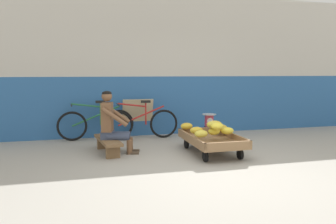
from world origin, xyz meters
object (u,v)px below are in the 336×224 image
Objects in this scene: banana_cart at (212,141)px; low_bench at (108,142)px; plastic_crate at (209,134)px; bicycle_near_left at (96,124)px; weighing_scale at (209,120)px; sign_board at (138,117)px; shopping_bag at (229,139)px; bicycle_far_left at (141,123)px; vendor_seated at (112,122)px.

low_bench is at bearing 164.65° from banana_cart.
bicycle_near_left reaches higher than plastic_crate.
weighing_scale is 0.35× the size of sign_board.
low_bench is at bearing -83.12° from bicycle_near_left.
weighing_scale reaches higher than shopping_bag.
shopping_bag is at bearing -40.35° from sign_board.
bicycle_near_left is 6.92× the size of shopping_bag.
shopping_bag is at bearing -55.04° from weighing_scale.
bicycle_near_left and bicycle_far_left have the same top height.
shopping_bag is (2.37, 0.11, -0.45)m from vendor_seated.
sign_board is at bearing 93.03° from bicycle_far_left.
vendor_seated is at bearing -166.05° from weighing_scale.
banana_cart is 4.82× the size of weighing_scale.
bicycle_near_left reaches higher than shopping_bag.
low_bench is 1.39m from bicycle_far_left.
vendor_seated is at bearing -122.62° from bicycle_far_left.
weighing_scale is at bearing -19.16° from bicycle_near_left.
low_bench is 0.68× the size of bicycle_far_left.
bicycle_near_left is (-2.33, 0.81, -0.10)m from weighing_scale.
bicycle_far_left is at bearing 57.38° from vendor_seated.
weighing_scale is (2.17, 0.50, 0.25)m from low_bench.
plastic_crate is at bearing -19.13° from bicycle_near_left.
vendor_seated is 3.17× the size of plastic_crate.
vendor_seated is 3.80× the size of weighing_scale.
vendor_seated reaches higher than shopping_bag.
bicycle_far_left reaches higher than weighing_scale.
low_bench is 0.38m from vendor_seated.
weighing_scale reaches higher than low_bench.
weighing_scale is at bearing 124.96° from shopping_bag.
bicycle_near_left is 0.97m from sign_board.
sign_board is (0.95, 0.19, 0.08)m from bicycle_near_left.
plastic_crate is (2.08, 0.52, -0.42)m from vendor_seated.
sign_board is (-1.37, 1.00, 0.28)m from plastic_crate.
low_bench is 2.46m from shopping_bag.
sign_board is (0.79, 1.50, 0.23)m from low_bench.
banana_cart is 0.87× the size of bicycle_near_left.
low_bench reaches higher than shopping_bag.
weighing_scale is (0.34, 1.00, 0.21)m from banana_cart.
plastic_crate reaches higher than low_bench.
sign_board is (-0.02, 0.38, 0.08)m from bicycle_far_left.
sign_board reaches higher than bicycle_far_left.
vendor_seated is 2.19m from plastic_crate.
plastic_crate is 0.22× the size of bicycle_near_left.
vendor_seated is 1.37m from bicycle_far_left.
low_bench is at bearing -177.89° from shopping_bag.
banana_cart is 1.06m from plastic_crate.
sign_board reaches higher than weighing_scale.
bicycle_far_left is at bearing 155.37° from weighing_scale.
weighing_scale is at bearing 13.95° from vendor_seated.
banana_cart is at bearing -42.34° from bicycle_near_left.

